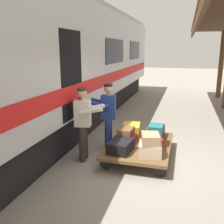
{
  "coord_description": "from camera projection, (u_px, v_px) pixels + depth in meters",
  "views": [
    {
      "loc": [
        -0.39,
        5.38,
        2.55
      ],
      "look_at": [
        1.15,
        -0.02,
        1.15
      ],
      "focal_mm": 41.01,
      "sensor_mm": 36.0,
      "label": 1
    }
  ],
  "objects": [
    {
      "name": "ground_plane",
      "position": [
        161.0,
        165.0,
        5.74
      ],
      "size": [
        60.0,
        60.0,
        0.0
      ],
      "primitive_type": "plane",
      "color": "gray"
    },
    {
      "name": "train_car",
      "position": [
        15.0,
        69.0,
        6.19
      ],
      "size": [
        3.02,
        21.44,
        4.0
      ],
      "color": "#B7BABF",
      "rests_on": "ground_plane"
    },
    {
      "name": "luggage_cart",
      "position": [
        140.0,
        146.0,
        6.11
      ],
      "size": [
        1.45,
        2.11,
        0.33
      ],
      "color": "brown",
      "rests_on": "ground_plane"
    },
    {
      "name": "suitcase_maroon_trunk",
      "position": [
        156.0,
        132.0,
        6.52
      ],
      "size": [
        0.39,
        0.57,
        0.29
      ],
      "primitive_type": "cube",
      "rotation": [
        0.0,
        0.0,
        -0.05
      ],
      "color": "maroon",
      "rests_on": "luggage_cart"
    },
    {
      "name": "suitcase_yellow_case",
      "position": [
        131.0,
        130.0,
        6.69
      ],
      "size": [
        0.5,
        0.62,
        0.29
      ],
      "primitive_type": "cube",
      "rotation": [
        0.0,
        0.0,
        0.11
      ],
      "color": "gold",
      "rests_on": "luggage_cart"
    },
    {
      "name": "suitcase_burgundy_valise",
      "position": [
        126.0,
        139.0,
        6.17
      ],
      "size": [
        0.46,
        0.53,
        0.17
      ],
      "primitive_type": "cube",
      "rotation": [
        0.0,
        0.0,
        -0.02
      ],
      "color": "maroon",
      "rests_on": "luggage_cart"
    },
    {
      "name": "suitcase_black_hardshell",
      "position": [
        120.0,
        146.0,
        5.61
      ],
      "size": [
        0.53,
        0.64,
        0.25
      ],
      "primitive_type": "cube",
      "rotation": [
        0.0,
        0.0,
        -0.12
      ],
      "color": "black",
      "rests_on": "luggage_cart"
    },
    {
      "name": "suitcase_cream_canvas",
      "position": [
        150.0,
        149.0,
        5.44
      ],
      "size": [
        0.53,
        0.57,
        0.27
      ],
      "primitive_type": "cube",
      "rotation": [
        0.0,
        0.0,
        0.13
      ],
      "color": "beige",
      "rests_on": "luggage_cart"
    },
    {
      "name": "suitcase_red_plastic",
      "position": [
        154.0,
        140.0,
        5.98
      ],
      "size": [
        0.47,
        0.66,
        0.25
      ],
      "primitive_type": "cube",
      "rotation": [
        0.0,
        0.0,
        0.06
      ],
      "color": "#AD231E",
      "rests_on": "luggage_cart"
    },
    {
      "name": "suitcase_tan_vintage",
      "position": [
        150.0,
        139.0,
        5.37
      ],
      "size": [
        0.46,
        0.54,
        0.21
      ],
      "primitive_type": "cube",
      "rotation": [
        0.0,
        0.0,
        0.22
      ],
      "color": "tan",
      "rests_on": "suitcase_cream_canvas"
    },
    {
      "name": "suitcase_teal_softside",
      "position": [
        156.0,
        130.0,
        5.95
      ],
      "size": [
        0.32,
        0.41,
        0.24
      ],
      "primitive_type": "cube",
      "rotation": [
        0.0,
        0.0,
        -0.01
      ],
      "color": "#1E666B",
      "rests_on": "suitcase_red_plastic"
    },
    {
      "name": "suitcase_brown_leather",
      "position": [
        126.0,
        132.0,
        6.11
      ],
      "size": [
        0.35,
        0.49,
        0.2
      ],
      "primitive_type": "cube",
      "rotation": [
        0.0,
        0.0,
        -0.05
      ],
      "color": "brown",
      "rests_on": "suitcase_burgundy_valise"
    },
    {
      "name": "porter_in_overalls",
      "position": [
        108.0,
        115.0,
        6.45
      ],
      "size": [
        0.7,
        0.49,
        1.7
      ],
      "color": "navy",
      "rests_on": "ground_plane"
    },
    {
      "name": "porter_by_door",
      "position": [
        84.0,
        122.0,
        5.82
      ],
      "size": [
        0.71,
        0.5,
        1.7
      ],
      "color": "#332D28",
      "rests_on": "ground_plane"
    }
  ]
}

